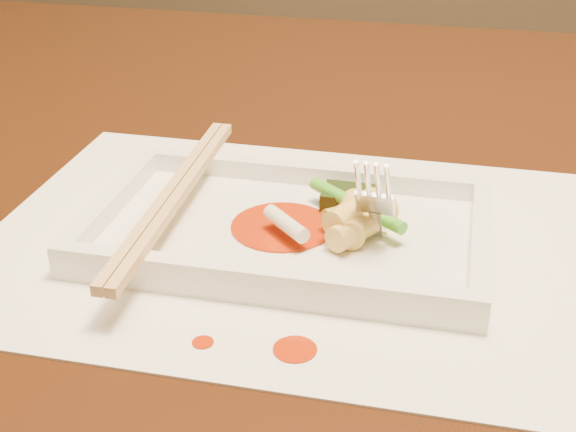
% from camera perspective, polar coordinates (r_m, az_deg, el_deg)
% --- Properties ---
extents(table, '(1.40, 0.90, 0.75)m').
position_cam_1_polar(table, '(0.72, -4.41, -2.86)').
color(table, black).
rests_on(table, ground).
extents(placemat, '(0.40, 0.30, 0.00)m').
position_cam_1_polar(placemat, '(0.53, -0.00, -1.78)').
color(placemat, white).
rests_on(placemat, table).
extents(sauce_splatter_a, '(0.02, 0.02, 0.00)m').
position_cam_1_polar(sauce_splatter_a, '(0.43, 0.50, -9.46)').
color(sauce_splatter_a, '#B22705').
rests_on(sauce_splatter_a, placemat).
extents(sauce_splatter_b, '(0.01, 0.01, 0.00)m').
position_cam_1_polar(sauce_splatter_b, '(0.44, -6.08, -8.92)').
color(sauce_splatter_b, '#B22705').
rests_on(sauce_splatter_b, placemat).
extents(plate_base, '(0.26, 0.16, 0.01)m').
position_cam_1_polar(plate_base, '(0.53, 0.00, -1.33)').
color(plate_base, white).
rests_on(plate_base, placemat).
extents(plate_rim_far, '(0.26, 0.01, 0.01)m').
position_cam_1_polar(plate_rim_far, '(0.59, 1.59, 3.03)').
color(plate_rim_far, white).
rests_on(plate_rim_far, plate_base).
extents(plate_rim_near, '(0.26, 0.01, 0.01)m').
position_cam_1_polar(plate_rim_near, '(0.46, -2.03, -4.52)').
color(plate_rim_near, white).
rests_on(plate_rim_near, plate_base).
extents(plate_rim_left, '(0.01, 0.14, 0.01)m').
position_cam_1_polar(plate_rim_left, '(0.56, -12.40, 1.04)').
color(plate_rim_left, white).
rests_on(plate_rim_left, plate_base).
extents(plate_rim_right, '(0.01, 0.14, 0.01)m').
position_cam_1_polar(plate_rim_right, '(0.52, 13.56, -1.73)').
color(plate_rim_right, white).
rests_on(plate_rim_right, plate_base).
extents(veg_piece, '(0.04, 0.03, 0.01)m').
position_cam_1_polar(veg_piece, '(0.55, 4.45, 1.29)').
color(veg_piece, black).
rests_on(veg_piece, plate_base).
extents(scallion_white, '(0.04, 0.04, 0.01)m').
position_cam_1_polar(scallion_white, '(0.51, -0.13, -0.54)').
color(scallion_white, '#EAEACC').
rests_on(scallion_white, plate_base).
extents(scallion_green, '(0.07, 0.06, 0.01)m').
position_cam_1_polar(scallion_green, '(0.53, 4.88, 0.80)').
color(scallion_green, '#369D19').
rests_on(scallion_green, plate_base).
extents(chopstick_a, '(0.01, 0.24, 0.01)m').
position_cam_1_polar(chopstick_a, '(0.54, -8.47, 1.60)').
color(chopstick_a, tan).
rests_on(chopstick_a, plate_rim_near).
extents(chopstick_b, '(0.01, 0.24, 0.01)m').
position_cam_1_polar(chopstick_b, '(0.54, -7.68, 1.52)').
color(chopstick_b, tan).
rests_on(chopstick_b, plate_rim_near).
extents(fork, '(0.09, 0.10, 0.14)m').
position_cam_1_polar(fork, '(0.50, 8.29, 6.54)').
color(fork, silver).
rests_on(fork, plate_base).
extents(sauce_blob_0, '(0.07, 0.07, 0.00)m').
position_cam_1_polar(sauce_blob_0, '(0.53, -0.42, -0.75)').
color(sauce_blob_0, '#B22705').
rests_on(sauce_blob_0, plate_base).
extents(rice_cake_0, '(0.02, 0.05, 0.02)m').
position_cam_1_polar(rice_cake_0, '(0.52, 4.63, -0.17)').
color(rice_cake_0, '#F0DA70').
rests_on(rice_cake_0, plate_base).
extents(rice_cake_1, '(0.04, 0.05, 0.02)m').
position_cam_1_polar(rice_cake_1, '(0.51, 5.00, -0.85)').
color(rice_cake_1, '#F0DA70').
rests_on(rice_cake_1, plate_base).
extents(rice_cake_2, '(0.04, 0.05, 0.02)m').
position_cam_1_polar(rice_cake_2, '(0.52, 4.71, 0.26)').
color(rice_cake_2, '#F0DA70').
rests_on(rice_cake_2, plate_base).
extents(rice_cake_3, '(0.05, 0.04, 0.02)m').
position_cam_1_polar(rice_cake_3, '(0.53, 5.13, 0.10)').
color(rice_cake_3, '#F0DA70').
rests_on(rice_cake_3, plate_base).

